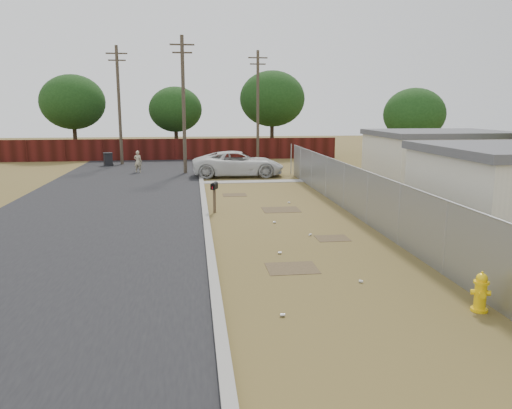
{
  "coord_description": "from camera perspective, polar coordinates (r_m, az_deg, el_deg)",
  "views": [
    {
      "loc": [
        -3.45,
        -18.01,
        4.38
      ],
      "look_at": [
        -1.34,
        -1.27,
        1.1
      ],
      "focal_mm": 35.0,
      "sensor_mm": 36.0,
      "label": 1
    }
  ],
  "objects": [
    {
      "name": "ground",
      "position": [
        18.85,
        3.55,
        -2.46
      ],
      "size": [
        120.0,
        120.0,
        0.0
      ],
      "primitive_type": "plane",
      "color": "brown",
      "rests_on": "ground"
    },
    {
      "name": "street",
      "position": [
        26.63,
        -14.23,
        1.23
      ],
      "size": [
        15.1,
        60.0,
        0.12
      ],
      "color": "black",
      "rests_on": "ground"
    },
    {
      "name": "chainlink_fence",
      "position": [
        20.45,
        11.67,
        0.68
      ],
      "size": [
        0.1,
        27.06,
        2.02
      ],
      "color": "#92959A",
      "rests_on": "ground"
    },
    {
      "name": "privacy_fence",
      "position": [
        43.23,
        -10.61,
        6.2
      ],
      "size": [
        30.0,
        0.12,
        1.8
      ],
      "primitive_type": "cube",
      "color": "#43110E",
      "rests_on": "ground"
    },
    {
      "name": "utility_poles",
      "position": [
        38.68,
        -7.66,
        11.38
      ],
      "size": [
        12.6,
        8.24,
        9.0
      ],
      "color": "brown",
      "rests_on": "ground"
    },
    {
      "name": "houses",
      "position": [
        25.06,
        24.57,
        3.55
      ],
      "size": [
        9.3,
        17.24,
        3.1
      ],
      "color": "beige",
      "rests_on": "ground"
    },
    {
      "name": "horizon_trees",
      "position": [
        41.79,
        -1.32,
        11.34
      ],
      "size": [
        33.32,
        31.94,
        7.78
      ],
      "color": "#302415",
      "rests_on": "ground"
    },
    {
      "name": "fire_hydrant",
      "position": [
        12.06,
        24.29,
        -9.18
      ],
      "size": [
        0.47,
        0.47,
        0.9
      ],
      "color": "yellow",
      "rests_on": "ground"
    },
    {
      "name": "mailbox",
      "position": [
        21.07,
        -4.79,
        1.82
      ],
      "size": [
        0.35,
        0.57,
        1.31
      ],
      "color": "brown",
      "rests_on": "ground"
    },
    {
      "name": "pickup_truck",
      "position": [
        32.41,
        -2.07,
        4.68
      ],
      "size": [
        5.93,
        2.83,
        1.63
      ],
      "primitive_type": "imported",
      "rotation": [
        0.0,
        0.0,
        1.55
      ],
      "color": "silver",
      "rests_on": "ground"
    },
    {
      "name": "pedestrian",
      "position": [
        35.16,
        -13.35,
        4.79
      ],
      "size": [
        0.62,
        0.48,
        1.51
      ],
      "primitive_type": "imported",
      "rotation": [
        0.0,
        0.0,
        2.91
      ],
      "color": "tan",
      "rests_on": "ground"
    },
    {
      "name": "trash_bin",
      "position": [
        39.94,
        -16.55,
        5.0
      ],
      "size": [
        0.84,
        0.83,
        1.01
      ],
      "color": "black",
      "rests_on": "ground"
    },
    {
      "name": "scattered_litter",
      "position": [
        16.48,
        4.72,
        -4.31
      ],
      "size": [
        2.69,
        12.72,
        0.07
      ],
      "color": "silver",
      "rests_on": "ground"
    }
  ]
}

